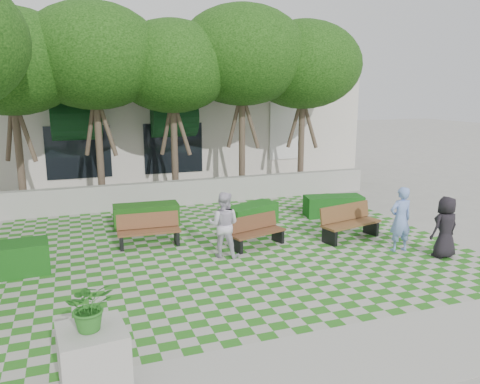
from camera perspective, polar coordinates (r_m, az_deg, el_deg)
name	(u,v)px	position (r m, az deg, el deg)	size (l,w,h in m)	color
ground	(242,261)	(11.72, 0.21, -8.37)	(90.00, 90.00, 0.00)	gray
lawn	(229,248)	(12.61, -1.37, -6.83)	(12.00, 12.00, 0.00)	#2B721E
sidewalk_south	(345,362)	(7.92, 12.73, -19.57)	(16.00, 2.00, 0.01)	#9E9B93
retaining_wall	(184,192)	(17.32, -6.87, -0.05)	(15.00, 0.36, 0.90)	#9E9B93
bench_east	(349,223)	(13.60, 13.19, -3.68)	(1.93, 1.01, 0.97)	brown
bench_mid	(256,232)	(12.64, 2.02, -4.89)	(1.68, 0.96, 0.84)	#55311D
bench_west	(149,231)	(12.92, -11.05, -4.65)	(1.69, 0.63, 0.88)	brown
hedge_east	(333,206)	(16.01, 11.33, -1.65)	(1.92, 0.77, 0.67)	#134715
hedge_midright	(251,215)	(14.62, 1.29, -2.81)	(1.84, 0.74, 0.64)	#144C14
hedge_midleft	(146,215)	(14.79, -11.36, -2.79)	(1.97, 0.79, 0.69)	#174612
hedge_west	(0,261)	(12.00, -27.24, -7.46)	(2.09, 0.84, 0.73)	#124612
planter_front	(93,346)	(7.19, -17.53, -17.44)	(0.99, 0.99, 1.61)	#9E9B93
person_blue	(400,219)	(12.83, 18.98, -3.17)	(0.63, 0.41, 1.72)	#7995DC
person_dark	(445,227)	(12.80, 23.75, -3.96)	(0.77, 0.50, 1.57)	black
person_white	(224,225)	(11.78, -2.02, -3.99)	(0.81, 0.63, 1.67)	silver
tree_row	(126,57)	(16.38, -13.71, 15.64)	(17.70, 13.40, 7.41)	#47382B
building	(165,122)	(24.87, -9.08, 8.48)	(18.00, 8.92, 5.15)	beige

